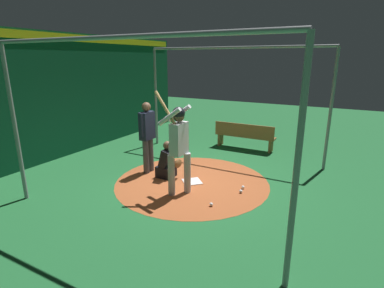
# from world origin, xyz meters

# --- Properties ---
(ground_plane) EXTENTS (27.40, 27.40, 0.00)m
(ground_plane) POSITION_xyz_m (0.00, 0.00, 0.00)
(ground_plane) COLOR #216633
(dirt_circle) EXTENTS (3.66, 3.66, 0.01)m
(dirt_circle) POSITION_xyz_m (0.00, 0.00, 0.00)
(dirt_circle) COLOR #AD562D
(dirt_circle) RESTS_ON ground
(home_plate) EXTENTS (0.59, 0.59, 0.01)m
(home_plate) POSITION_xyz_m (0.00, 0.00, 0.01)
(home_plate) COLOR white
(home_plate) RESTS_ON dirt_circle
(batter) EXTENTS (0.68, 0.49, 2.23)m
(batter) POSITION_xyz_m (0.05, -0.68, 1.18)
(batter) COLOR #B3B3B7
(batter) RESTS_ON ground
(catcher) EXTENTS (0.58, 0.40, 0.93)m
(catcher) POSITION_xyz_m (-0.68, -0.01, 0.36)
(catcher) COLOR black
(catcher) RESTS_ON ground
(umpire) EXTENTS (0.23, 0.49, 1.82)m
(umpire) POSITION_xyz_m (-1.32, 0.07, 1.03)
(umpire) COLOR #4C4C51
(umpire) RESTS_ON ground
(back_wall) EXTENTS (0.22, 11.40, 3.59)m
(back_wall) POSITION_xyz_m (-4.42, 0.00, 1.81)
(back_wall) COLOR #0F472D
(back_wall) RESTS_ON ground
(cage_frame) EXTENTS (5.46, 4.94, 3.19)m
(cage_frame) POSITION_xyz_m (0.00, 0.00, 2.20)
(cage_frame) COLOR gray
(cage_frame) RESTS_ON ground
(bench) EXTENTS (1.96, 0.36, 0.85)m
(bench) POSITION_xyz_m (0.20, 3.23, 0.45)
(bench) COLOR olive
(bench) RESTS_ON ground
(baseball_0) EXTENTS (0.07, 0.07, 0.07)m
(baseball_0) POSITION_xyz_m (0.92, -0.90, 0.04)
(baseball_0) COLOR white
(baseball_0) RESTS_ON dirt_circle
(baseball_1) EXTENTS (0.07, 0.07, 0.07)m
(baseball_1) POSITION_xyz_m (1.24, -0.03, 0.04)
(baseball_1) COLOR white
(baseball_1) RESTS_ON dirt_circle
(baseball_2) EXTENTS (0.07, 0.07, 0.07)m
(baseball_2) POSITION_xyz_m (1.21, 0.20, 0.04)
(baseball_2) COLOR white
(baseball_2) RESTS_ON dirt_circle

